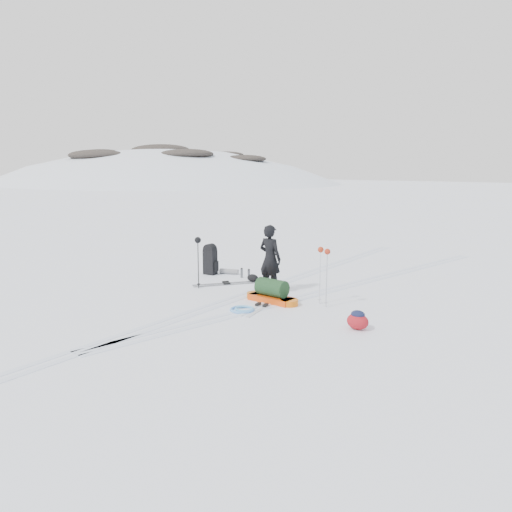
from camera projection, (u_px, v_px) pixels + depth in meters
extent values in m
plane|color=white|center=(248.00, 294.00, 12.33)|extent=(200.00, 200.00, 0.00)
ellipsoid|color=white|center=(168.00, 374.00, 105.10)|extent=(143.00, 121.00, 93.50)
ellipsoid|color=black|center=(160.00, 150.00, 96.94)|extent=(13.00, 10.00, 2.20)
ellipsoid|color=black|center=(186.00, 154.00, 83.77)|extent=(10.40, 8.00, 1.76)
ellipsoid|color=black|center=(140.00, 156.00, 109.08)|extent=(9.10, 7.00, 1.54)
ellipsoid|color=black|center=(97.00, 155.00, 86.58)|extent=(11.70, 9.00, 1.98)
ellipsoid|color=black|center=(226.00, 155.00, 98.21)|extent=(7.80, 6.00, 1.32)
ellipsoid|color=black|center=(101.00, 154.00, 96.07)|extent=(9.88, 7.60, 1.67)
ellipsoid|color=black|center=(244.00, 159.00, 86.16)|extent=(8.32, 6.40, 1.41)
ellipsoid|color=black|center=(91.00, 159.00, 105.56)|extent=(7.80, 6.00, 1.32)
cube|color=silver|center=(245.00, 293.00, 12.40)|extent=(1.40, 17.97, 0.01)
cube|color=silver|center=(252.00, 295.00, 12.25)|extent=(1.40, 17.97, 0.01)
cube|color=silver|center=(335.00, 287.00, 13.03)|extent=(2.09, 13.88, 0.01)
cube|color=silver|center=(343.00, 288.00, 12.88)|extent=(2.09, 13.88, 0.01)
imported|color=black|center=(270.00, 259.00, 12.39)|extent=(0.63, 0.42, 1.70)
cube|color=#DE470D|center=(272.00, 299.00, 11.62)|extent=(1.10, 0.47, 0.14)
cylinder|color=orange|center=(289.00, 302.00, 11.30)|extent=(0.41, 0.41, 0.14)
cylinder|color=#C15F0B|center=(255.00, 295.00, 11.93)|extent=(0.41, 0.41, 0.14)
cylinder|color=#163219|center=(272.00, 288.00, 11.57)|extent=(0.74, 0.41, 0.40)
cube|color=black|center=(210.00, 262.00, 14.54)|extent=(0.39, 0.31, 0.71)
cylinder|color=black|center=(210.00, 250.00, 14.48)|extent=(0.38, 0.30, 0.34)
cube|color=black|center=(216.00, 266.00, 14.49)|extent=(0.11, 0.19, 0.30)
cylinder|color=slate|center=(229.00, 271.00, 14.62)|extent=(0.57, 0.37, 0.15)
cylinder|color=black|center=(198.00, 264.00, 12.89)|extent=(0.02, 0.02, 1.24)
cylinder|color=black|center=(198.00, 265.00, 12.81)|extent=(0.02, 0.02, 1.24)
torus|color=black|center=(199.00, 284.00, 12.98)|extent=(0.10, 0.10, 0.01)
torus|color=black|center=(199.00, 285.00, 12.90)|extent=(0.10, 0.10, 0.01)
sphere|color=black|center=(198.00, 240.00, 12.73)|extent=(0.16, 0.16, 0.16)
cylinder|color=silver|center=(320.00, 277.00, 11.35)|extent=(0.03, 0.03, 1.24)
cylinder|color=#B1B3B8|center=(327.00, 280.00, 11.09)|extent=(0.03, 0.03, 1.24)
torus|color=#ACAFB3|center=(320.00, 300.00, 11.45)|extent=(0.11, 0.11, 0.01)
torus|color=#B0B3B8|center=(326.00, 303.00, 11.18)|extent=(0.11, 0.11, 0.01)
sphere|color=maroon|center=(321.00, 250.00, 11.24)|extent=(0.13, 0.13, 0.13)
sphere|color=maroon|center=(327.00, 252.00, 10.98)|extent=(0.13, 0.13, 0.13)
cube|color=gray|center=(227.00, 285.00, 13.28)|extent=(1.07, 1.53, 0.02)
cube|color=gray|center=(225.00, 283.00, 13.45)|extent=(1.07, 1.53, 0.02)
cube|color=black|center=(227.00, 283.00, 13.27)|extent=(0.16, 0.19, 0.05)
cube|color=black|center=(225.00, 282.00, 13.44)|extent=(0.16, 0.19, 0.05)
cube|color=silver|center=(258.00, 306.00, 11.27)|extent=(0.53, 1.80, 0.02)
cube|color=#BABCC1|center=(265.00, 307.00, 11.19)|extent=(0.53, 1.80, 0.02)
cube|color=black|center=(258.00, 304.00, 11.27)|extent=(0.11, 0.19, 0.05)
cube|color=black|center=(265.00, 305.00, 11.19)|extent=(0.11, 0.19, 0.05)
torus|color=#61A6ED|center=(242.00, 309.00, 10.89)|extent=(0.66, 0.66, 0.06)
torus|color=#5DAFE2|center=(244.00, 309.00, 10.90)|extent=(0.51, 0.51, 0.05)
ellipsoid|color=maroon|center=(358.00, 321.00, 9.63)|extent=(0.52, 0.45, 0.32)
ellipsoid|color=black|center=(358.00, 314.00, 9.60)|extent=(0.34, 0.30, 0.15)
cylinder|color=slate|center=(242.00, 273.00, 14.13)|extent=(0.09, 0.09, 0.25)
cylinder|color=#54565C|center=(249.00, 274.00, 14.09)|extent=(0.09, 0.09, 0.23)
cylinder|color=black|center=(242.00, 269.00, 14.11)|extent=(0.08, 0.08, 0.03)
cylinder|color=black|center=(249.00, 270.00, 14.07)|extent=(0.08, 0.08, 0.03)
ellipsoid|color=black|center=(253.00, 278.00, 13.63)|extent=(0.39, 0.33, 0.21)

